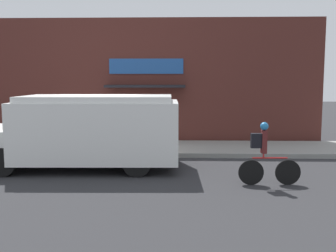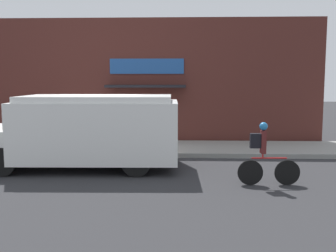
{
  "view_description": "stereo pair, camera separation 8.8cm",
  "coord_description": "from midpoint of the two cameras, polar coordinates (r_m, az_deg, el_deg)",
  "views": [
    {
      "loc": [
        2.58,
        -12.91,
        2.59
      ],
      "look_at": [
        2.2,
        -0.2,
        1.1
      ],
      "focal_mm": 42.0,
      "sensor_mm": 36.0,
      "label": 1
    },
    {
      "loc": [
        2.67,
        -12.9,
        2.59
      ],
      "look_at": [
        2.2,
        -0.2,
        1.1
      ],
      "focal_mm": 42.0,
      "sensor_mm": 36.0,
      "label": 2
    }
  ],
  "objects": [
    {
      "name": "school_bus",
      "position": [
        11.76,
        -11.88,
        -0.62
      ],
      "size": [
        5.94,
        2.88,
        2.14
      ],
      "rotation": [
        0.0,
        0.0,
        0.03
      ],
      "color": "white",
      "rests_on": "ground_plane"
    },
    {
      "name": "sidewalk",
      "position": [
        14.79,
        -8.54,
        -3.17
      ],
      "size": [
        28.0,
        2.86,
        0.16
      ],
      "color": "gray",
      "rests_on": "ground_plane"
    },
    {
      "name": "trash_bin",
      "position": [
        15.65,
        -6.48,
        -0.72
      ],
      "size": [
        0.59,
        0.59,
        0.85
      ],
      "color": "slate",
      "rests_on": "sidewalk"
    },
    {
      "name": "cyclist",
      "position": [
        9.98,
        13.68,
        -4.04
      ],
      "size": [
        1.55,
        0.2,
        1.57
      ],
      "rotation": [
        0.0,
        0.0,
        0.04
      ],
      "color": "black",
      "rests_on": "ground_plane"
    },
    {
      "name": "ground_plane",
      "position": [
        13.42,
        -9.62,
        -4.54
      ],
      "size": [
        70.0,
        70.0,
        0.0
      ],
      "primitive_type": "plane",
      "color": "#2B2B2D"
    },
    {
      "name": "storefront",
      "position": [
        16.24,
        -7.53,
        6.43
      ],
      "size": [
        16.65,
        1.07,
        5.07
      ],
      "color": "#4C231E",
      "rests_on": "ground_plane"
    }
  ]
}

